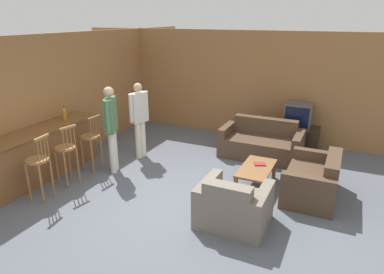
{
  "coord_description": "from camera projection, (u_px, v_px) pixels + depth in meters",
  "views": [
    {
      "loc": [
        2.28,
        -4.41,
        2.91
      ],
      "look_at": [
        -0.18,
        0.85,
        0.85
      ],
      "focal_mm": 32.0,
      "sensor_mm": 36.0,
      "label": 1
    }
  ],
  "objects": [
    {
      "name": "ground_plane",
      "position": [
        180.0,
        202.0,
        5.65
      ],
      "size": [
        24.0,
        24.0,
        0.0
      ],
      "primitive_type": "plane",
      "color": "#565B66"
    },
    {
      "name": "wall_back",
      "position": [
        248.0,
        85.0,
        8.41
      ],
      "size": [
        9.4,
        0.08,
        2.6
      ],
      "color": "#9E6B3D",
      "rests_on": "ground_plane"
    },
    {
      "name": "wall_left",
      "position": [
        83.0,
        92.0,
        7.63
      ],
      "size": [
        0.08,
        8.75,
        2.6
      ],
      "color": "#9E6B3D",
      "rests_on": "ground_plane"
    },
    {
      "name": "bar_counter",
      "position": [
        43.0,
        153.0,
        6.4
      ],
      "size": [
        0.55,
        2.5,
        0.96
      ],
      "color": "brown",
      "rests_on": "ground_plane"
    },
    {
      "name": "bar_chair_near",
      "position": [
        39.0,
        166.0,
        5.58
      ],
      "size": [
        0.41,
        0.41,
        1.12
      ],
      "color": "#996638",
      "rests_on": "ground_plane"
    },
    {
      "name": "bar_chair_mid",
      "position": [
        66.0,
        153.0,
        6.11
      ],
      "size": [
        0.43,
        0.43,
        1.12
      ],
      "color": "#996638",
      "rests_on": "ground_plane"
    },
    {
      "name": "bar_chair_far",
      "position": [
        91.0,
        141.0,
        6.67
      ],
      "size": [
        0.39,
        0.39,
        1.12
      ],
      "color": "#996638",
      "rests_on": "ground_plane"
    },
    {
      "name": "couch_far",
      "position": [
        261.0,
        144.0,
        7.43
      ],
      "size": [
        1.71,
        0.89,
        0.8
      ],
      "color": "#4C3828",
      "rests_on": "ground_plane"
    },
    {
      "name": "armchair_near",
      "position": [
        233.0,
        207.0,
        4.97
      ],
      "size": [
        0.99,
        0.85,
        0.78
      ],
      "color": "#70665B",
      "rests_on": "ground_plane"
    },
    {
      "name": "loveseat_right",
      "position": [
        314.0,
        181.0,
        5.76
      ],
      "size": [
        0.82,
        1.32,
        0.77
      ],
      "color": "#4C3828",
      "rests_on": "ground_plane"
    },
    {
      "name": "coffee_table",
      "position": [
        256.0,
        170.0,
        6.09
      ],
      "size": [
        0.53,
        1.03,
        0.37
      ],
      "color": "brown",
      "rests_on": "ground_plane"
    },
    {
      "name": "tv_unit",
      "position": [
        296.0,
        138.0,
        7.87
      ],
      "size": [
        0.98,
        0.54,
        0.52
      ],
      "color": "#2D2319",
      "rests_on": "ground_plane"
    },
    {
      "name": "tv",
      "position": [
        298.0,
        115.0,
        7.69
      ],
      "size": [
        0.58,
        0.49,
        0.55
      ],
      "color": "#4C4C4C",
      "rests_on": "tv_unit"
    },
    {
      "name": "bottle",
      "position": [
        64.0,
        114.0,
        6.75
      ],
      "size": [
        0.08,
        0.08,
        0.28
      ],
      "color": "#B27A23",
      "rests_on": "bar_counter"
    },
    {
      "name": "book_on_table",
      "position": [
        260.0,
        164.0,
        6.18
      ],
      "size": [
        0.24,
        0.21,
        0.02
      ],
      "color": "maroon",
      "rests_on": "coffee_table"
    },
    {
      "name": "person_by_window",
      "position": [
        139.0,
        116.0,
        7.18
      ],
      "size": [
        0.25,
        0.49,
        1.62
      ],
      "color": "silver",
      "rests_on": "ground_plane"
    },
    {
      "name": "person_by_counter",
      "position": [
        111.0,
        125.0,
        6.49
      ],
      "size": [
        0.32,
        0.49,
        1.69
      ],
      "color": "silver",
      "rests_on": "ground_plane"
    }
  ]
}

